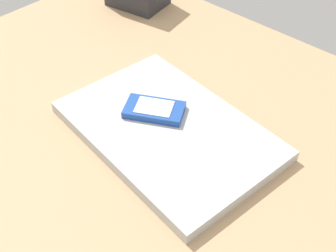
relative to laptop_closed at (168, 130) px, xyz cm
name	(u,v)px	position (x,y,z in cm)	size (l,w,h in cm)	color
desk_surface	(193,158)	(5.55, -0.01, -2.52)	(120.00, 80.00, 3.00)	tan
laptop_closed	(168,130)	(0.00, 0.00, 0.00)	(34.71, 23.04, 2.03)	#B7BABC
cell_phone_on_laptop	(154,110)	(-3.90, 0.84, 1.65)	(11.12, 9.48, 1.33)	#1E479E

